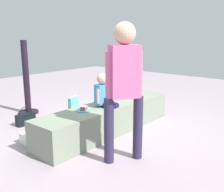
{
  "coord_description": "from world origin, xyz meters",
  "views": [
    {
      "loc": [
        -2.85,
        -2.48,
        1.44
      ],
      "look_at": [
        -0.36,
        -0.37,
        0.67
      ],
      "focal_mm": 42.26,
      "sensor_mm": 36.0,
      "label": 1
    }
  ],
  "objects_px": {
    "adult_standing": "(124,80)",
    "water_bottle_near_gift": "(76,122)",
    "gift_bag": "(74,107)",
    "handbag_black_leather": "(26,119)",
    "party_cup_red": "(36,129)",
    "cake_box_white": "(35,138)",
    "cake_plate": "(84,109)",
    "child_seated": "(104,92)"
  },
  "relations": [
    {
      "from": "water_bottle_near_gift",
      "to": "party_cup_red",
      "type": "bearing_deg",
      "value": 151.83
    },
    {
      "from": "adult_standing",
      "to": "water_bottle_near_gift",
      "type": "relative_size",
      "value": 8.53
    },
    {
      "from": "cake_plate",
      "to": "gift_bag",
      "type": "distance_m",
      "value": 1.19
    },
    {
      "from": "gift_bag",
      "to": "party_cup_red",
      "type": "height_order",
      "value": "gift_bag"
    },
    {
      "from": "cake_plate",
      "to": "adult_standing",
      "type": "bearing_deg",
      "value": -99.2
    },
    {
      "from": "gift_bag",
      "to": "cake_box_white",
      "type": "distance_m",
      "value": 1.27
    },
    {
      "from": "water_bottle_near_gift",
      "to": "handbag_black_leather",
      "type": "bearing_deg",
      "value": 122.84
    },
    {
      "from": "handbag_black_leather",
      "to": "cake_box_white",
      "type": "bearing_deg",
      "value": -113.41
    },
    {
      "from": "cake_plate",
      "to": "handbag_black_leather",
      "type": "relative_size",
      "value": 0.71
    },
    {
      "from": "child_seated",
      "to": "cake_plate",
      "type": "bearing_deg",
      "value": 169.83
    },
    {
      "from": "water_bottle_near_gift",
      "to": "handbag_black_leather",
      "type": "distance_m",
      "value": 0.84
    },
    {
      "from": "water_bottle_near_gift",
      "to": "party_cup_red",
      "type": "height_order",
      "value": "water_bottle_near_gift"
    },
    {
      "from": "cake_box_white",
      "to": "party_cup_red",
      "type": "bearing_deg",
      "value": 54.27
    },
    {
      "from": "gift_bag",
      "to": "cake_box_white",
      "type": "xyz_separation_m",
      "value": [
        -1.16,
        -0.52,
        -0.1
      ]
    },
    {
      "from": "child_seated",
      "to": "handbag_black_leather",
      "type": "bearing_deg",
      "value": 112.65
    },
    {
      "from": "cake_box_white",
      "to": "child_seated",
      "type": "bearing_deg",
      "value": -30.12
    },
    {
      "from": "cake_box_white",
      "to": "handbag_black_leather",
      "type": "relative_size",
      "value": 1.02
    },
    {
      "from": "cake_plate",
      "to": "cake_box_white",
      "type": "distance_m",
      "value": 0.76
    },
    {
      "from": "handbag_black_leather",
      "to": "adult_standing",
      "type": "bearing_deg",
      "value": -88.44
    },
    {
      "from": "party_cup_red",
      "to": "gift_bag",
      "type": "bearing_deg",
      "value": 11.3
    },
    {
      "from": "cake_plate",
      "to": "cake_box_white",
      "type": "xyz_separation_m",
      "value": [
        -0.51,
        0.43,
        -0.37
      ]
    },
    {
      "from": "party_cup_red",
      "to": "water_bottle_near_gift",
      "type": "bearing_deg",
      "value": -28.17
    },
    {
      "from": "party_cup_red",
      "to": "cake_box_white",
      "type": "xyz_separation_m",
      "value": [
        -0.24,
        -0.34,
        0.02
      ]
    },
    {
      "from": "child_seated",
      "to": "water_bottle_near_gift",
      "type": "bearing_deg",
      "value": 96.96
    },
    {
      "from": "party_cup_red",
      "to": "cake_box_white",
      "type": "height_order",
      "value": "cake_box_white"
    },
    {
      "from": "adult_standing",
      "to": "cake_box_white",
      "type": "relative_size",
      "value": 4.88
    },
    {
      "from": "water_bottle_near_gift",
      "to": "handbag_black_leather",
      "type": "height_order",
      "value": "handbag_black_leather"
    },
    {
      "from": "child_seated",
      "to": "cake_box_white",
      "type": "xyz_separation_m",
      "value": [
        -0.85,
        0.49,
        -0.56
      ]
    },
    {
      "from": "gift_bag",
      "to": "handbag_black_leather",
      "type": "xyz_separation_m",
      "value": [
        -0.83,
        0.23,
        -0.07
      ]
    },
    {
      "from": "cake_box_white",
      "to": "handbag_black_leather",
      "type": "xyz_separation_m",
      "value": [
        0.33,
        0.76,
        0.03
      ]
    },
    {
      "from": "adult_standing",
      "to": "water_bottle_near_gift",
      "type": "height_order",
      "value": "adult_standing"
    },
    {
      "from": "gift_bag",
      "to": "water_bottle_near_gift",
      "type": "relative_size",
      "value": 2.04
    },
    {
      "from": "cake_plate",
      "to": "handbag_black_leather",
      "type": "height_order",
      "value": "cake_plate"
    },
    {
      "from": "cake_box_white",
      "to": "gift_bag",
      "type": "bearing_deg",
      "value": 24.3
    },
    {
      "from": "adult_standing",
      "to": "cake_plate",
      "type": "xyz_separation_m",
      "value": [
        0.13,
        0.78,
        -0.5
      ]
    },
    {
      "from": "adult_standing",
      "to": "handbag_black_leather",
      "type": "relative_size",
      "value": 4.99
    },
    {
      "from": "adult_standing",
      "to": "cake_box_white",
      "type": "xyz_separation_m",
      "value": [
        -0.38,
        1.21,
        -0.87
      ]
    },
    {
      "from": "cake_box_white",
      "to": "handbag_black_leather",
      "type": "height_order",
      "value": "handbag_black_leather"
    },
    {
      "from": "cake_plate",
      "to": "party_cup_red",
      "type": "height_order",
      "value": "cake_plate"
    },
    {
      "from": "adult_standing",
      "to": "gift_bag",
      "type": "distance_m",
      "value": 2.05
    },
    {
      "from": "gift_bag",
      "to": "handbag_black_leather",
      "type": "distance_m",
      "value": 0.86
    },
    {
      "from": "child_seated",
      "to": "handbag_black_leather",
      "type": "relative_size",
      "value": 1.54
    }
  ]
}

